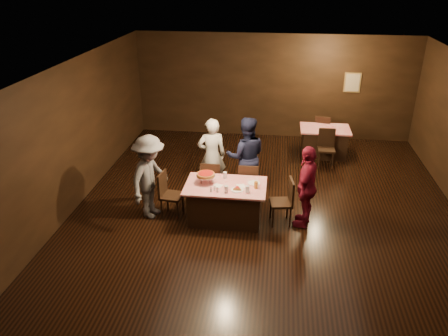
{
  "coord_description": "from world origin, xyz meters",
  "views": [
    {
      "loc": [
        0.17,
        -7.53,
        4.71
      ],
      "look_at": [
        -0.85,
        0.35,
        1.0
      ],
      "focal_mm": 35.0,
      "sensor_mm": 36.0,
      "label": 1
    }
  ],
  "objects": [
    {
      "name": "room",
      "position": [
        0.0,
        0.01,
        2.14
      ],
      "size": [
        10.0,
        10.04,
        3.02
      ],
      "color": "black",
      "rests_on": "ground"
    },
    {
      "name": "main_table",
      "position": [
        -0.78,
        0.05,
        0.39
      ],
      "size": [
        1.6,
        1.0,
        0.77
      ],
      "primitive_type": "cube",
      "color": "#BA0C16",
      "rests_on": "ground"
    },
    {
      "name": "back_table",
      "position": [
        1.44,
        3.66,
        0.39
      ],
      "size": [
        1.3,
        0.9,
        0.77
      ],
      "primitive_type": "cube",
      "color": "red",
      "rests_on": "ground"
    },
    {
      "name": "chair_far_left",
      "position": [
        -1.18,
        0.8,
        0.47
      ],
      "size": [
        0.43,
        0.43,
        0.95
      ],
      "primitive_type": "cube",
      "rotation": [
        0.0,
        0.0,
        3.16
      ],
      "color": "black",
      "rests_on": "ground"
    },
    {
      "name": "chair_far_right",
      "position": [
        -0.38,
        0.8,
        0.47
      ],
      "size": [
        0.43,
        0.43,
        0.95
      ],
      "primitive_type": "cube",
      "rotation": [
        0.0,
        0.0,
        3.16
      ],
      "color": "black",
      "rests_on": "ground"
    },
    {
      "name": "chair_end_left",
      "position": [
        -1.88,
        0.05,
        0.47
      ],
      "size": [
        0.47,
        0.47,
        0.95
      ],
      "primitive_type": "cube",
      "rotation": [
        0.0,
        0.0,
        1.45
      ],
      "color": "black",
      "rests_on": "ground"
    },
    {
      "name": "chair_end_right",
      "position": [
        0.32,
        0.05,
        0.47
      ],
      "size": [
        0.48,
        0.48,
        0.95
      ],
      "primitive_type": "cube",
      "rotation": [
        0.0,
        0.0,
        -1.41
      ],
      "color": "black",
      "rests_on": "ground"
    },
    {
      "name": "chair_back_near",
      "position": [
        1.44,
        2.96,
        0.47
      ],
      "size": [
        0.42,
        0.42,
        0.95
      ],
      "primitive_type": "cube",
      "rotation": [
        0.0,
        0.0,
        0.0
      ],
      "color": "black",
      "rests_on": "ground"
    },
    {
      "name": "chair_back_far",
      "position": [
        1.44,
        4.26,
        0.47
      ],
      "size": [
        0.5,
        0.5,
        0.95
      ],
      "primitive_type": "cube",
      "rotation": [
        0.0,
        0.0,
        2.93
      ],
      "color": "black",
      "rests_on": "ground"
    },
    {
      "name": "diner_white_jacket",
      "position": [
        -1.24,
        1.26,
        0.86
      ],
      "size": [
        0.72,
        0.57,
        1.73
      ],
      "primitive_type": "imported",
      "rotation": [
        0.0,
        0.0,
        3.43
      ],
      "color": "silver",
      "rests_on": "ground"
    },
    {
      "name": "diner_navy_hoodie",
      "position": [
        -0.47,
        1.19,
        0.9
      ],
      "size": [
        0.96,
        0.8,
        1.81
      ],
      "primitive_type": "imported",
      "rotation": [
        0.0,
        0.0,
        3.28
      ],
      "color": "black",
      "rests_on": "ground"
    },
    {
      "name": "diner_grey_knit",
      "position": [
        -2.29,
        0.01,
        0.87
      ],
      "size": [
        0.93,
        1.26,
        1.75
      ],
      "primitive_type": "imported",
      "rotation": [
        0.0,
        0.0,
        1.3
      ],
      "color": "slate",
      "rests_on": "ground"
    },
    {
      "name": "diner_red_shirt",
      "position": [
        0.79,
        0.07,
        0.84
      ],
      "size": [
        0.65,
        1.05,
        1.67
      ],
      "primitive_type": "imported",
      "rotation": [
        0.0,
        0.0,
        -1.83
      ],
      "color": "maroon",
      "rests_on": "ground"
    },
    {
      "name": "pizza_stand",
      "position": [
        -1.18,
        0.1,
        0.95
      ],
      "size": [
        0.38,
        0.38,
        0.22
      ],
      "color": "black",
      "rests_on": "main_table"
    },
    {
      "name": "plate_with_slice",
      "position": [
        -0.53,
        -0.13,
        0.8
      ],
      "size": [
        0.25,
        0.25,
        0.06
      ],
      "color": "white",
      "rests_on": "main_table"
    },
    {
      "name": "plate_empty",
      "position": [
        -0.23,
        0.2,
        0.78
      ],
      "size": [
        0.25,
        0.25,
        0.01
      ],
      "primitive_type": "cylinder",
      "color": "white",
      "rests_on": "main_table"
    },
    {
      "name": "glass_front_left",
      "position": [
        -0.73,
        -0.25,
        0.84
      ],
      "size": [
        0.08,
        0.08,
        0.14
      ],
      "primitive_type": "cylinder",
      "color": "silver",
      "rests_on": "main_table"
    },
    {
      "name": "glass_front_right",
      "position": [
        -0.33,
        -0.2,
        0.84
      ],
      "size": [
        0.08,
        0.08,
        0.14
      ],
      "primitive_type": "cylinder",
      "color": "silver",
      "rests_on": "main_table"
    },
    {
      "name": "glass_amber",
      "position": [
        -0.18,
        0.0,
        0.84
      ],
      "size": [
        0.08,
        0.08,
        0.14
      ],
      "primitive_type": "cylinder",
      "color": "#BF7F26",
      "rests_on": "main_table"
    },
    {
      "name": "glass_back",
      "position": [
        -0.83,
        0.35,
        0.84
      ],
      "size": [
        0.08,
        0.08,
        0.14
      ],
      "primitive_type": "cylinder",
      "color": "silver",
      "rests_on": "main_table"
    },
    {
      "name": "condiments",
      "position": [
        -0.96,
        -0.23,
        0.82
      ],
      "size": [
        0.17,
        0.1,
        0.09
      ],
      "color": "silver",
      "rests_on": "main_table"
    },
    {
      "name": "napkin_center",
      "position": [
        -0.48,
        0.05,
        0.77
      ],
      "size": [
        0.19,
        0.19,
        0.01
      ],
      "primitive_type": "cube",
      "rotation": [
        0.0,
        0.0,
        0.21
      ],
      "color": "white",
      "rests_on": "main_table"
    },
    {
      "name": "napkin_left",
      "position": [
        -0.93,
        0.0,
        0.77
      ],
      "size": [
        0.21,
        0.21,
        0.01
      ],
      "primitive_type": "cube",
      "rotation": [
        0.0,
        0.0,
        -0.35
      ],
      "color": "white",
      "rests_on": "main_table"
    }
  ]
}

